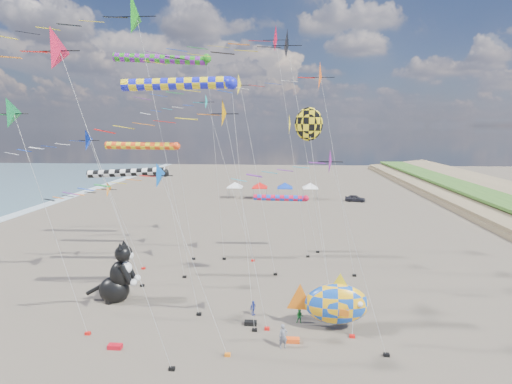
{
  "coord_description": "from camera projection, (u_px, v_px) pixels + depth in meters",
  "views": [
    {
      "loc": [
        3.77,
        -18.52,
        14.4
      ],
      "look_at": [
        1.62,
        12.0,
        9.32
      ],
      "focal_mm": 28.0,
      "sensor_mm": 36.0,
      "label": 1
    }
  ],
  "objects": [
    {
      "name": "child_green",
      "position": [
        300.0,
        316.0,
        29.39
      ],
      "size": [
        0.6,
        0.5,
        1.08
      ],
      "primitive_type": "imported",
      "rotation": [
        0.0,
        0.0,
        -0.2
      ],
      "color": "#1D792F",
      "rests_on": "ground"
    },
    {
      "name": "kite_bag_0",
      "position": [
        251.0,
        323.0,
        29.18
      ],
      "size": [
        0.9,
        0.44,
        0.3
      ],
      "primitive_type": "cube",
      "color": "black",
      "rests_on": "ground"
    },
    {
      "name": "delta_kite_7",
      "position": [
        324.0,
        80.0,
        35.83
      ],
      "size": [
        11.76,
        2.76,
        20.12
      ],
      "color": "#EA5516",
      "rests_on": "ground"
    },
    {
      "name": "fish_inflatable",
      "position": [
        336.0,
        304.0,
        28.18
      ],
      "size": [
        5.99,
        2.27,
        4.27
      ],
      "color": "blue",
      "rests_on": "ground"
    },
    {
      "name": "delta_kite_4",
      "position": [
        257.0,
        41.0,
        40.87
      ],
      "size": [
        17.56,
        3.0,
        24.75
      ],
      "color": "red",
      "rests_on": "ground"
    },
    {
      "name": "delta_kite_5",
      "position": [
        201.0,
        105.0,
        40.57
      ],
      "size": [
        10.69,
        1.73,
        17.77
      ],
      "color": "#15C7BF",
      "rests_on": "ground"
    },
    {
      "name": "delta_kite_12",
      "position": [
        121.0,
        19.0,
        27.48
      ],
      "size": [
        14.41,
        3.02,
        23.39
      ],
      "color": "#1B8F1A",
      "rests_on": "ground"
    },
    {
      "name": "kite_bag_1",
      "position": [
        293.0,
        340.0,
        26.84
      ],
      "size": [
        0.9,
        0.44,
        0.3
      ],
      "primitive_type": "cube",
      "color": "#FF5115",
      "rests_on": "ground"
    },
    {
      "name": "delta_kite_1",
      "position": [
        66.0,
        56.0,
        21.17
      ],
      "size": [
        13.26,
        2.43,
        19.58
      ],
      "color": "red",
      "rests_on": "ground"
    },
    {
      "name": "delta_kite_11",
      "position": [
        267.0,
        50.0,
        31.94
      ],
      "size": [
        15.27,
        2.56,
        21.95
      ],
      "color": "black",
      "rests_on": "ground"
    },
    {
      "name": "delta_kite_0",
      "position": [
        205.0,
        118.0,
        26.33
      ],
      "size": [
        11.4,
        2.07,
        16.31
      ],
      "color": "orange",
      "rests_on": "ground"
    },
    {
      "name": "tent_row",
      "position": [
        272.0,
        183.0,
        79.27
      ],
      "size": [
        19.2,
        4.2,
        3.8
      ],
      "color": "white",
      "rests_on": "ground"
    },
    {
      "name": "kite_bag_3",
      "position": [
        300.0,
        300.0,
        32.94
      ],
      "size": [
        0.9,
        0.44,
        0.3
      ],
      "primitive_type": "cube",
      "color": "blue",
      "rests_on": "ground"
    },
    {
      "name": "delta_kite_2",
      "position": [
        223.0,
        87.0,
        36.36
      ],
      "size": [
        13.27,
        2.21,
        19.38
      ],
      "color": "yellow",
      "rests_on": "ground"
    },
    {
      "name": "windsock_1",
      "position": [
        131.0,
        173.0,
        36.95
      ],
      "size": [
        9.01,
        0.74,
        10.49
      ],
      "color": "black",
      "rests_on": "ground"
    },
    {
      "name": "parked_car",
      "position": [
        355.0,
        198.0,
        76.6
      ],
      "size": [
        4.05,
        2.2,
        1.31
      ],
      "primitive_type": "imported",
      "rotation": [
        0.0,
        0.0,
        1.39
      ],
      "color": "#26262D",
      "rests_on": "ground"
    },
    {
      "name": "windsock_4",
      "position": [
        183.0,
        85.0,
        25.84
      ],
      "size": [
        8.78,
        0.81,
        17.5
      ],
      "color": "#151CD9",
      "rests_on": "ground"
    },
    {
      "name": "kite_bag_2",
      "position": [
        115.0,
        347.0,
        26.07
      ],
      "size": [
        0.9,
        0.44,
        0.3
      ],
      "primitive_type": "cube",
      "color": "red",
      "rests_on": "ground"
    },
    {
      "name": "windsock_3",
      "position": [
        145.0,
        146.0,
        41.8
      ],
      "size": [
        9.2,
        0.82,
        12.74
      ],
      "color": "#FF4515",
      "rests_on": "ground"
    },
    {
      "name": "delta_kite_9",
      "position": [
        103.0,
        193.0,
        39.52
      ],
      "size": [
        9.03,
        1.74,
        9.08
      ],
      "color": "orange",
      "rests_on": "ground"
    },
    {
      "name": "delta_kite_10",
      "position": [
        3.0,
        116.0,
        25.7
      ],
      "size": [
        11.74,
        2.3,
        16.46
      ],
      "color": "#127C3A",
      "rests_on": "ground"
    },
    {
      "name": "angelfish_kite",
      "position": [
        306.0,
        126.0,
        31.51
      ],
      "size": [
        3.74,
        3.02,
        15.86
      ],
      "color": "yellow",
      "rests_on": "ground"
    },
    {
      "name": "delta_kite_8",
      "position": [
        151.0,
        183.0,
        23.75
      ],
      "size": [
        9.4,
        1.74,
        12.3
      ],
      "color": "blue",
      "rests_on": "ground"
    },
    {
      "name": "person_adult",
      "position": [
        283.0,
        336.0,
        26.06
      ],
      "size": [
        0.68,
        0.55,
        1.63
      ],
      "primitive_type": "imported",
      "rotation": [
        0.0,
        0.0,
        0.29
      ],
      "color": "slate",
      "rests_on": "ground"
    },
    {
      "name": "child_blue",
      "position": [
        253.0,
        308.0,
        30.63
      ],
      "size": [
        0.61,
        0.73,
        1.17
      ],
      "primitive_type": "imported",
      "rotation": [
        0.0,
        0.0,
        0.99
      ],
      "color": "navy",
      "rests_on": "ground"
    },
    {
      "name": "cat_inflatable",
      "position": [
        117.0,
        271.0,
        32.85
      ],
      "size": [
        3.88,
        2.04,
        5.15
      ],
      "primitive_type": null,
      "rotation": [
        0.0,
        0.0,
        0.04
      ],
      "color": "black",
      "rests_on": "ground"
    },
    {
      "name": "windsock_0",
      "position": [
        165.0,
        60.0,
        40.42
      ],
      "size": [
        11.2,
        0.91,
        21.54
      ],
      "color": "#24941A",
      "rests_on": "ground"
    },
    {
      "name": "delta_kite_3",
      "position": [
        88.0,
        143.0,
        34.35
      ],
      "size": [
        10.41,
        1.99,
        14.27
      ],
      "color": "#0E34C7",
      "rests_on": "ground"
    },
    {
      "name": "windsock_2",
      "position": [
        283.0,
        198.0,
        45.06
      ],
      "size": [
        7.57,
        0.71,
        6.71
      ],
      "color": "red",
      "rests_on": "ground"
    },
    {
      "name": "delta_kite_6",
      "position": [
        328.0,
        168.0,
        23.54
      ],
      "size": [
        8.54,
        1.62,
        13.19
      ],
      "color": "#7E1286",
      "rests_on": "ground"
    }
  ]
}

